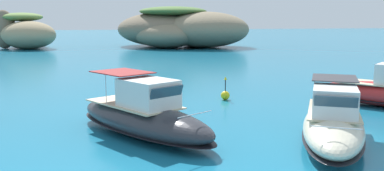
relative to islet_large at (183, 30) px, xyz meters
The scene contains 5 objects.
islet_large is the anchor object (origin of this frame).
islet_small 27.87m from the islet_large, behind, with size 12.97×15.49×6.65m.
motorboat_cream 61.53m from the islet_large, 96.75° to the right, with size 6.25×8.15×2.53m.
motorboat_charcoal 59.98m from the islet_large, 104.13° to the right, with size 6.50×8.69×2.68m.
channel_buoy 51.96m from the islet_large, 99.52° to the right, with size 0.56×0.56×1.48m.
Camera 1 is at (-6.12, -7.21, 5.02)m, focal length 38.88 mm.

